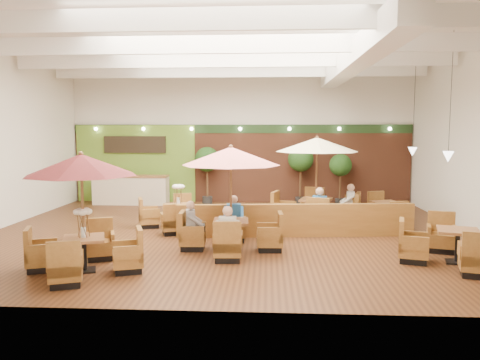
# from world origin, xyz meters

# --- Properties ---
(room) EXTENTS (14.04, 14.00, 5.52)m
(room) POSITION_xyz_m (0.25, 1.22, 3.63)
(room) COLOR #381E0F
(room) RESTS_ON ground
(service_counter) EXTENTS (3.00, 0.75, 1.18)m
(service_counter) POSITION_xyz_m (-4.40, 5.10, 0.58)
(service_counter) COLOR beige
(service_counter) RESTS_ON ground
(booth_divider) EXTENTS (6.68, 0.83, 0.93)m
(booth_divider) POSITION_xyz_m (1.93, -0.40, 0.46)
(booth_divider) COLOR brown
(booth_divider) RESTS_ON ground
(table_0) EXTENTS (2.64, 2.64, 2.55)m
(table_0) POSITION_xyz_m (-2.74, -3.95, 1.73)
(table_0) COLOR brown
(table_0) RESTS_ON ground
(table_1) EXTENTS (2.58, 2.58, 2.63)m
(table_1) POSITION_xyz_m (0.22, -2.00, 1.79)
(table_1) COLOR brown
(table_1) RESTS_ON ground
(table_2) EXTENTS (2.91, 2.91, 2.82)m
(table_2) POSITION_xyz_m (2.67, 1.45, 1.90)
(table_2) COLOR brown
(table_2) RESTS_ON ground
(table_3) EXTENTS (1.82, 2.59, 1.50)m
(table_3) POSITION_xyz_m (-1.83, 0.60, 0.45)
(table_3) COLOR brown
(table_3) RESTS_ON ground
(table_4) EXTENTS (1.90, 2.73, 0.97)m
(table_4) POSITION_xyz_m (5.12, -2.84, 0.36)
(table_4) COLOR brown
(table_4) RESTS_ON ground
(table_5) EXTENTS (1.80, 2.58, 0.91)m
(table_5) POSITION_xyz_m (4.64, 1.54, 0.34)
(table_5) COLOR brown
(table_5) RESTS_ON ground
(topiary_0) EXTENTS (1.00, 1.00, 2.32)m
(topiary_0) POSITION_xyz_m (-1.31, 5.30, 1.73)
(topiary_0) COLOR black
(topiary_0) RESTS_ON ground
(topiary_1) EXTENTS (1.02, 1.02, 2.36)m
(topiary_1) POSITION_xyz_m (2.44, 5.30, 1.76)
(topiary_1) COLOR black
(topiary_1) RESTS_ON ground
(topiary_2) EXTENTS (0.89, 0.89, 2.06)m
(topiary_2) POSITION_xyz_m (4.02, 5.30, 1.54)
(topiary_2) COLOR black
(topiary_2) RESTS_ON ground
(diner_0) EXTENTS (0.41, 0.33, 0.82)m
(diner_0) POSITION_xyz_m (0.22, -2.97, 0.77)
(diner_0) COLOR silver
(diner_0) RESTS_ON ground
(diner_1) EXTENTS (0.39, 0.32, 0.78)m
(diner_1) POSITION_xyz_m (0.22, -1.04, 0.75)
(diner_1) COLOR #2869B0
(diner_1) RESTS_ON ground
(diner_2) EXTENTS (0.36, 0.41, 0.78)m
(diner_2) POSITION_xyz_m (-0.74, -2.00, 0.75)
(diner_2) COLOR gray
(diner_2) RESTS_ON ground
(diner_3) EXTENTS (0.45, 0.39, 0.85)m
(diner_3) POSITION_xyz_m (2.67, 0.42, 0.78)
(diner_3) COLOR #2869B0
(diner_3) RESTS_ON ground
(diner_4) EXTENTS (0.37, 0.44, 0.84)m
(diner_4) POSITION_xyz_m (3.71, 1.45, 0.77)
(diner_4) COLOR silver
(diner_4) RESTS_ON ground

